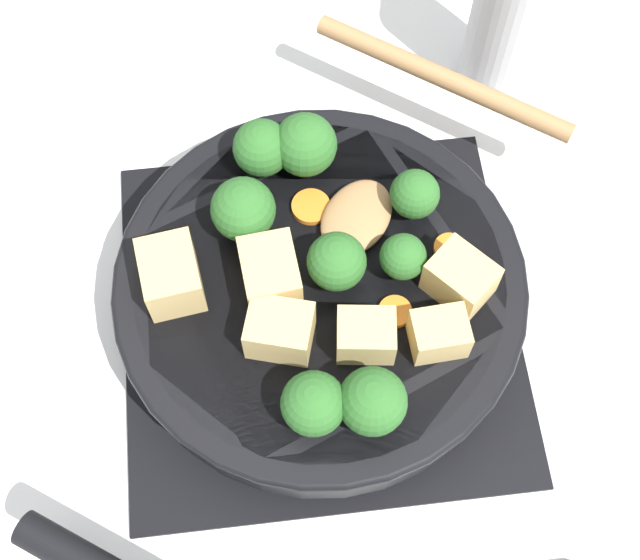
% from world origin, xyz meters
% --- Properties ---
extents(ground_plane, '(2.40, 2.40, 0.00)m').
position_xyz_m(ground_plane, '(0.00, 0.00, 0.00)').
color(ground_plane, white).
extents(front_burner_grate, '(0.31, 0.31, 0.03)m').
position_xyz_m(front_burner_grate, '(0.00, 0.00, 0.01)').
color(front_burner_grate, black).
rests_on(front_burner_grate, ground_plane).
extents(skillet_pan, '(0.37, 0.42, 0.05)m').
position_xyz_m(skillet_pan, '(0.00, 0.00, 0.05)').
color(skillet_pan, black).
rests_on(skillet_pan, front_burner_grate).
extents(wooden_spoon, '(0.22, 0.23, 0.02)m').
position_xyz_m(wooden_spoon, '(-0.08, -0.11, 0.08)').
color(wooden_spoon, '#A87A4C').
rests_on(wooden_spoon, skillet_pan).
extents(tofu_cube_center_large, '(0.04, 0.05, 0.04)m').
position_xyz_m(tofu_cube_center_large, '(0.04, -0.00, 0.09)').
color(tofu_cube_center_large, '#DBB770').
rests_on(tofu_cube_center_large, skillet_pan).
extents(tofu_cube_near_handle, '(0.06, 0.06, 0.04)m').
position_xyz_m(tofu_cube_near_handle, '(-0.10, 0.02, 0.09)').
color(tofu_cube_near_handle, '#DBB770').
rests_on(tofu_cube_near_handle, skillet_pan).
extents(tofu_cube_east_chunk, '(0.05, 0.05, 0.04)m').
position_xyz_m(tofu_cube_east_chunk, '(0.10, -0.01, 0.09)').
color(tofu_cube_east_chunk, '#DBB770').
rests_on(tofu_cube_east_chunk, skillet_pan).
extents(tofu_cube_west_chunk, '(0.04, 0.03, 0.03)m').
position_xyz_m(tofu_cube_west_chunk, '(-0.08, 0.06, 0.09)').
color(tofu_cube_west_chunk, '#DBB770').
rests_on(tofu_cube_west_chunk, skillet_pan).
extents(tofu_cube_back_piece, '(0.04, 0.04, 0.03)m').
position_xyz_m(tofu_cube_back_piece, '(-0.03, 0.05, 0.09)').
color(tofu_cube_back_piece, '#DBB770').
rests_on(tofu_cube_back_piece, skillet_pan).
extents(tofu_cube_front_piece, '(0.05, 0.05, 0.04)m').
position_xyz_m(tofu_cube_front_piece, '(0.03, 0.04, 0.09)').
color(tofu_cube_front_piece, '#DBB770').
rests_on(tofu_cube_front_piece, skillet_pan).
extents(broccoli_floret_near_spoon, '(0.05, 0.05, 0.05)m').
position_xyz_m(broccoli_floret_near_spoon, '(0.05, -0.05, 0.10)').
color(broccoli_floret_near_spoon, '#709956').
rests_on(broccoli_floret_near_spoon, skillet_pan).
extents(broccoli_floret_center_top, '(0.04, 0.04, 0.05)m').
position_xyz_m(broccoli_floret_center_top, '(-0.01, 0.00, 0.10)').
color(broccoli_floret_center_top, '#709956').
rests_on(broccoli_floret_center_top, skillet_pan).
extents(broccoli_floret_east_rim, '(0.04, 0.04, 0.05)m').
position_xyz_m(broccoli_floret_east_rim, '(0.02, 0.10, 0.10)').
color(broccoli_floret_east_rim, '#709956').
rests_on(broccoli_floret_east_rim, skillet_pan).
extents(broccoli_floret_west_rim, '(0.05, 0.05, 0.05)m').
position_xyz_m(broccoli_floret_west_rim, '(-0.00, -0.10, 0.10)').
color(broccoli_floret_west_rim, '#709956').
rests_on(broccoli_floret_west_rim, skillet_pan).
extents(broccoli_floret_north_edge, '(0.03, 0.03, 0.04)m').
position_xyz_m(broccoli_floret_north_edge, '(-0.06, 0.00, 0.10)').
color(broccoli_floret_north_edge, '#709956').
rests_on(broccoli_floret_north_edge, skillet_pan).
extents(broccoli_floret_south_cluster, '(0.04, 0.04, 0.05)m').
position_xyz_m(broccoli_floret_south_cluster, '(0.03, -0.10, 0.10)').
color(broccoli_floret_south_cluster, '#709956').
rests_on(broccoli_floret_south_cluster, skillet_pan).
extents(broccoli_floret_mid_floret, '(0.04, 0.04, 0.04)m').
position_xyz_m(broccoli_floret_mid_floret, '(-0.07, -0.05, 0.10)').
color(broccoli_floret_mid_floret, '#709956').
rests_on(broccoli_floret_mid_floret, skillet_pan).
extents(broccoli_floret_small_inner, '(0.05, 0.05, 0.05)m').
position_xyz_m(broccoli_floret_small_inner, '(-0.02, 0.10, 0.10)').
color(broccoli_floret_small_inner, '#709956').
rests_on(broccoli_floret_small_inner, skillet_pan).
extents(carrot_slice_orange_thin, '(0.02, 0.02, 0.01)m').
position_xyz_m(carrot_slice_orange_thin, '(-0.10, -0.01, 0.08)').
color(carrot_slice_orange_thin, orange).
rests_on(carrot_slice_orange_thin, skillet_pan).
extents(carrot_slice_near_center, '(0.03, 0.03, 0.01)m').
position_xyz_m(carrot_slice_near_center, '(0.00, -0.06, 0.08)').
color(carrot_slice_near_center, orange).
rests_on(carrot_slice_near_center, skillet_pan).
extents(carrot_slice_edge_slice, '(0.02, 0.02, 0.01)m').
position_xyz_m(carrot_slice_edge_slice, '(-0.05, 0.03, 0.08)').
color(carrot_slice_edge_slice, orange).
rests_on(carrot_slice_edge_slice, skillet_pan).
extents(pepper_mill, '(0.06, 0.06, 0.19)m').
position_xyz_m(pepper_mill, '(-0.18, -0.22, 0.09)').
color(pepper_mill, '#B2B2B7').
rests_on(pepper_mill, ground_plane).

